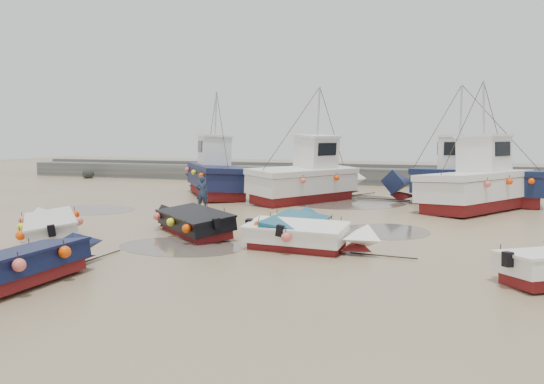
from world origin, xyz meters
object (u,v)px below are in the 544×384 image
at_px(dinghy_4, 192,219).
at_px(cabin_boat_3, 483,182).
at_px(dinghy_1, 28,260).
at_px(dinghy_5, 308,233).
at_px(cabin_boat_0, 213,173).
at_px(dinghy_0, 52,224).
at_px(dinghy_2, 297,225).
at_px(cabin_boat_1, 311,177).
at_px(person, 202,209).
at_px(cabin_boat_2, 464,179).

xyz_separation_m(dinghy_4, cabin_boat_3, (10.37, 10.27, 0.82)).
height_order(dinghy_1, cabin_boat_3, cabin_boat_3).
bearing_deg(cabin_boat_3, dinghy_5, -84.37).
xyz_separation_m(dinghy_5, cabin_boat_0, (-9.62, 13.20, 0.78)).
bearing_deg(dinghy_4, dinghy_0, 163.27).
height_order(dinghy_2, cabin_boat_0, cabin_boat_0).
bearing_deg(cabin_boat_0, dinghy_1, -114.06).
xyz_separation_m(cabin_boat_1, person, (-4.11, -5.04, -1.35)).
height_order(cabin_boat_3, person, cabin_boat_3).
relative_size(dinghy_2, cabin_boat_1, 0.63).
height_order(dinghy_0, dinghy_4, same).
bearing_deg(dinghy_4, dinghy_1, -144.55).
distance_m(dinghy_5, cabin_boat_0, 16.35).
height_order(dinghy_1, dinghy_2, same).
distance_m(dinghy_4, cabin_boat_3, 14.62).
distance_m(dinghy_0, dinghy_2, 8.55).
bearing_deg(cabin_boat_1, dinghy_4, -69.07).
height_order(dinghy_2, cabin_boat_2, cabin_boat_2).
xyz_separation_m(dinghy_1, dinghy_5, (5.49, 5.80, 0.01)).
relative_size(cabin_boat_0, person, 5.47).
distance_m(dinghy_1, dinghy_2, 8.59).
bearing_deg(dinghy_1, cabin_boat_0, 102.89).
bearing_deg(cabin_boat_1, cabin_boat_3, 24.75).
xyz_separation_m(dinghy_0, cabin_boat_2, (13.59, 15.01, 0.82)).
bearing_deg(dinghy_4, person, 64.04).
xyz_separation_m(dinghy_4, cabin_boat_2, (9.51, 12.38, 0.81)).
distance_m(dinghy_1, person, 13.31).
relative_size(dinghy_5, cabin_boat_3, 0.62).
relative_size(dinghy_2, dinghy_5, 1.04).
bearing_deg(dinghy_0, cabin_boat_3, -1.85).
height_order(dinghy_0, person, dinghy_0).
relative_size(dinghy_2, cabin_boat_3, 0.64).
height_order(dinghy_1, dinghy_4, same).
height_order(cabin_boat_1, cabin_boat_3, same).
bearing_deg(cabin_boat_1, dinghy_5, -46.09).
distance_m(dinghy_0, cabin_boat_3, 19.39).
distance_m(cabin_boat_3, person, 13.73).
distance_m(dinghy_5, cabin_boat_1, 12.86).
xyz_separation_m(dinghy_0, dinghy_1, (3.44, -4.65, 0.01)).
relative_size(dinghy_0, dinghy_1, 0.88).
bearing_deg(cabin_boat_0, cabin_boat_2, -33.68).
height_order(dinghy_5, cabin_boat_0, cabin_boat_0).
distance_m(cabin_boat_1, person, 6.65).
bearing_deg(cabin_boat_0, cabin_boat_1, -43.56).
height_order(dinghy_0, cabin_boat_2, cabin_boat_2).
height_order(dinghy_4, dinghy_5, same).
bearing_deg(dinghy_2, cabin_boat_0, 126.99).
bearing_deg(dinghy_5, dinghy_1, -39.42).
bearing_deg(cabin_boat_1, person, -100.21).
distance_m(dinghy_0, person, 8.66).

